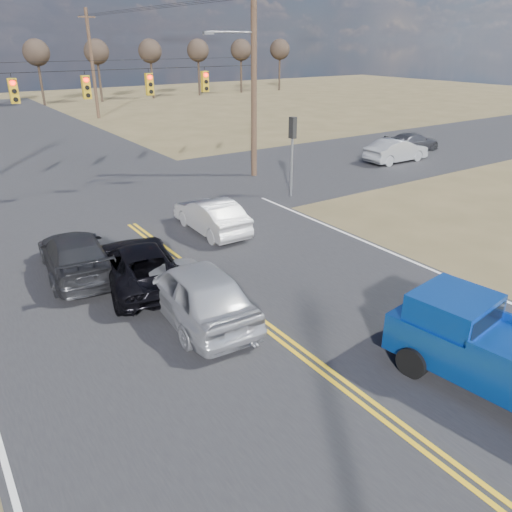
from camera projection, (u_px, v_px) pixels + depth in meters
ground at (375, 410)px, 10.62m from camera, size 160.00×160.00×0.00m
road_main at (172, 256)px, 18.21m from camera, size 14.00×120.00×0.02m
road_cross at (101, 202)px, 24.28m from camera, size 120.00×12.00×0.02m
signal_gantry at (100, 93)px, 22.36m from camera, size 19.60×4.83×10.00m
utility_poles at (93, 91)px, 21.44m from camera, size 19.60×58.32×10.00m
treeline at (38, 69)px, 28.81m from camera, size 87.00×117.80×7.40m
pickup_truck at (500, 354)px, 10.87m from camera, size 2.63×5.41×1.95m
silver_suv at (195, 290)px, 13.85m from camera, size 2.28×5.08×1.70m
black_suv at (139, 264)px, 15.86m from camera, size 3.00×5.23×1.37m
white_car_queue at (211, 216)px, 20.22m from camera, size 1.57×4.24×1.39m
dgrey_car_queue at (75, 255)px, 16.51m from camera, size 2.53×5.09×1.42m
cross_car_east_near at (396, 151)px, 31.85m from camera, size 1.58×4.50×1.48m
cross_car_east_far at (412, 142)px, 34.94m from camera, size 1.94×4.48×1.28m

